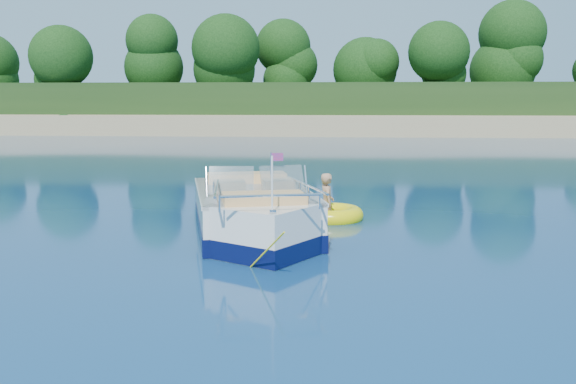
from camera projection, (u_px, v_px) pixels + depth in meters
name	position (u px, v px, depth m)	size (l,w,h in m)	color
ground	(295.00, 240.00, 12.64)	(160.00, 160.00, 0.00)	#0A224B
shoreline	(331.00, 114.00, 75.41)	(170.00, 59.00, 6.00)	tan
treeline	(329.00, 64.00, 52.30)	(150.00, 7.12, 8.19)	black
motorboat	(255.00, 217.00, 12.90)	(3.21, 6.18, 2.10)	white
tow_tube	(331.00, 215.00, 14.84)	(1.92, 1.92, 0.40)	yellow
boy	(326.00, 219.00, 14.89)	(0.53, 0.35, 1.46)	tan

